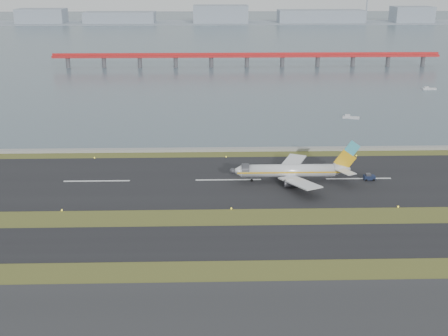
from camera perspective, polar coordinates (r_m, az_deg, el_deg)
The scene contains 11 objects.
ground at distance 143.41m, azimuth 0.86°, elevation -5.40°, with size 1000.00×1000.00×0.00m, color #3A4518.
taxiway_strip at distance 132.57m, azimuth 1.08°, elevation -7.53°, with size 1000.00×18.00×0.10m, color black.
runway_strip at distance 171.13m, azimuth 0.45°, elevation -1.22°, with size 1000.00×45.00×0.10m, color black.
seawall at distance 199.39m, azimuth 0.16°, elevation 1.89°, with size 1000.00×2.50×1.00m, color gray.
bay_water at distance 593.42m, azimuth -1.01°, elevation 13.32°, with size 1400.00×800.00×1.30m, color #445561.
red_pier at distance 384.82m, azimuth 2.34°, elevation 11.27°, with size 260.00×5.00×10.20m.
far_shoreline at distance 752.55m, azimuth -0.07°, elevation 15.01°, with size 1400.00×80.00×60.50m.
airliner at distance 170.21m, azimuth 7.05°, elevation -0.26°, with size 38.52×32.89×12.80m.
pushback_tug at distance 176.26m, azimuth 14.53°, elevation -0.90°, with size 3.42×2.07×2.16m.
workboat_near at distance 251.25m, azimuth 12.72°, elevation 5.05°, with size 7.44×4.41×1.72m.
workboat_far at distance 327.72m, azimuth 20.08°, elevation 7.58°, with size 7.32×2.47×1.76m.
Camera 1 is at (-5.66, -130.41, 59.40)m, focal length 45.00 mm.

